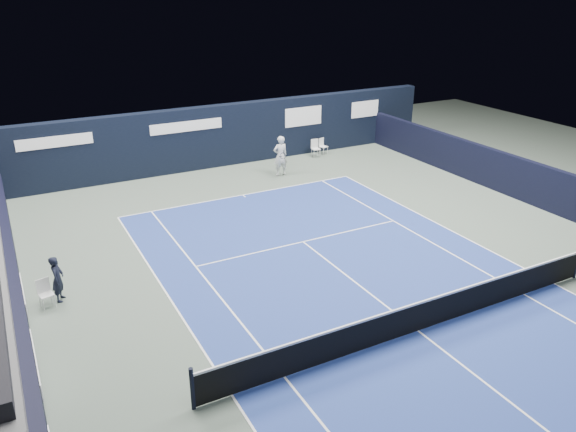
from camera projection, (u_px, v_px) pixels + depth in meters
name	position (u px, v px, depth m)	size (l,w,h in m)	color
ground	(375.00, 297.00, 16.91)	(48.00, 48.00, 0.00)	#4B5A4F
court_surface	(418.00, 331.00, 15.28)	(10.97, 23.77, 0.01)	navy
enclosure_wall_right	(518.00, 178.00, 24.35)	(0.30, 22.00, 1.80)	black
folding_chair_back_a	(315.00, 145.00, 30.24)	(0.46, 0.49, 0.95)	silver
folding_chair_back_b	(323.00, 145.00, 30.79)	(0.47, 0.46, 0.86)	white
line_judge_chair	(45.00, 291.00, 16.29)	(0.45, 0.44, 0.86)	silver
line_judge	(58.00, 279.00, 16.51)	(0.52, 0.34, 1.43)	black
court_markings	(418.00, 331.00, 15.28)	(11.03, 23.83, 0.00)	white
tennis_net	(420.00, 315.00, 15.08)	(12.90, 0.10, 1.10)	black
back_sponsor_wall	(205.00, 137.00, 28.12)	(26.00, 0.63, 3.10)	black
side_barrier_left	(17.00, 296.00, 15.81)	(0.33, 22.00, 1.20)	black
tennis_player	(280.00, 156.00, 27.14)	(0.73, 0.86, 1.97)	silver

